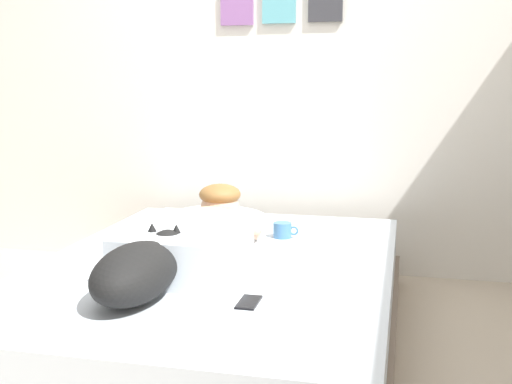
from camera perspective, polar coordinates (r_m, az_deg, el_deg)
name	(u,v)px	position (r m, az deg, el deg)	size (l,w,h in m)	color
ground_plane	(205,374)	(2.61, -4.56, -15.80)	(11.94, 11.94, 0.00)	tan
back_wall	(282,59)	(3.85, 2.30, 11.70)	(3.97, 0.12, 2.50)	silver
bed	(217,303)	(2.81, -3.49, -9.82)	(1.52, 2.09, 0.37)	#726051
pillow	(220,217)	(3.36, -3.24, -2.22)	(0.52, 0.32, 0.11)	silver
person_lying	(197,235)	(2.77, -5.31, -3.82)	(0.43, 0.92, 0.27)	silver
dog	(140,269)	(2.31, -10.29, -6.78)	(0.26, 0.57, 0.21)	black
coffee_cup	(283,230)	(3.14, 2.40, -3.41)	(0.12, 0.09, 0.07)	teal
cell_phone	(249,302)	(2.25, -0.65, -9.77)	(0.07, 0.14, 0.01)	black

